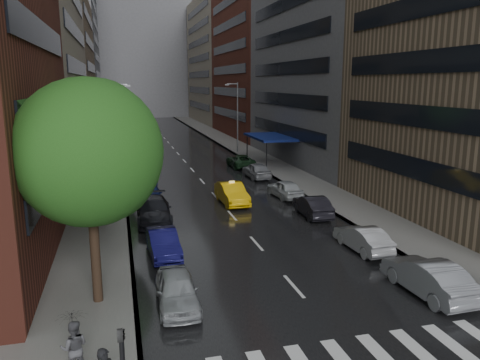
% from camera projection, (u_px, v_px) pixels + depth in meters
% --- Properties ---
extents(ground, '(220.00, 220.00, 0.00)m').
position_uv_depth(ground, '(332.00, 330.00, 17.61)').
color(ground, gray).
rests_on(ground, ground).
extents(road, '(14.00, 140.00, 0.01)m').
position_uv_depth(road, '(174.00, 149.00, 64.97)').
color(road, black).
rests_on(road, ground).
extents(sidewalk_left, '(4.00, 140.00, 0.15)m').
position_uv_depth(sidewalk_left, '(107.00, 151.00, 62.73)').
color(sidewalk_left, gray).
rests_on(sidewalk_left, ground).
extents(sidewalk_right, '(4.00, 140.00, 0.15)m').
position_uv_depth(sidewalk_right, '(237.00, 147.00, 67.17)').
color(sidewalk_right, gray).
rests_on(sidewalk_right, ground).
extents(crosswalk, '(13.15, 2.80, 0.01)m').
position_uv_depth(crosswalk, '(364.00, 359.00, 15.76)').
color(crosswalk, silver).
rests_on(crosswalk, ground).
extents(buildings_left, '(8.00, 108.00, 38.00)m').
position_uv_depth(buildings_left, '(58.00, 33.00, 66.31)').
color(buildings_left, maroon).
rests_on(buildings_left, ground).
extents(buildings_right, '(8.05, 109.10, 36.00)m').
position_uv_depth(buildings_right, '(264.00, 43.00, 71.93)').
color(buildings_right, '#937A5B').
rests_on(buildings_right, ground).
extents(building_far, '(40.00, 14.00, 32.00)m').
position_uv_depth(building_far, '(143.00, 56.00, 126.09)').
color(building_far, slate).
rests_on(building_far, ground).
extents(tree_near, '(5.90, 5.90, 9.40)m').
position_uv_depth(tree_near, '(89.00, 153.00, 18.41)').
color(tree_near, '#382619').
rests_on(tree_near, ground).
extents(tree_mid, '(5.93, 5.93, 9.46)m').
position_uv_depth(tree_mid, '(99.00, 125.00, 29.71)').
color(tree_mid, '#382619').
rests_on(tree_mid, ground).
extents(tree_far, '(5.67, 5.67, 9.04)m').
position_uv_depth(tree_far, '(105.00, 113.00, 46.30)').
color(tree_far, '#382619').
rests_on(tree_far, ground).
extents(taxi, '(1.85, 4.92, 1.61)m').
position_uv_depth(taxi, '(232.00, 193.00, 35.87)').
color(taxi, '#EDB40C').
rests_on(taxi, ground).
extents(parked_cars_left, '(2.43, 34.65, 1.60)m').
position_uv_depth(parked_cars_left, '(149.00, 196.00, 35.32)').
color(parked_cars_left, '#989DA1').
rests_on(parked_cars_left, ground).
extents(parked_cars_right, '(2.39, 37.45, 1.60)m').
position_uv_depth(parked_cars_right, '(289.00, 191.00, 37.02)').
color(parked_cars_right, gray).
rests_on(parked_cars_right, ground).
extents(ped_black_umbrella, '(0.96, 0.98, 2.09)m').
position_uv_depth(ped_black_umbrella, '(73.00, 338.00, 14.50)').
color(ped_black_umbrella, '#4B4B50').
rests_on(ped_black_umbrella, sidewalk_left).
extents(street_lamp_left, '(1.74, 0.22, 9.00)m').
position_uv_depth(street_lamp_left, '(115.00, 129.00, 43.12)').
color(street_lamp_left, gray).
rests_on(street_lamp_left, sidewalk_left).
extents(street_lamp_right, '(1.74, 0.22, 9.00)m').
position_uv_depth(street_lamp_right, '(237.00, 116.00, 61.13)').
color(street_lamp_right, gray).
rests_on(street_lamp_right, sidewalk_right).
extents(awning, '(4.00, 8.00, 3.12)m').
position_uv_depth(awning, '(270.00, 137.00, 52.33)').
color(awning, navy).
rests_on(awning, sidewalk_right).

